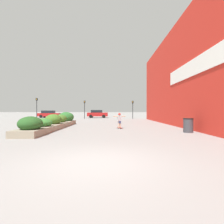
{
  "coord_description": "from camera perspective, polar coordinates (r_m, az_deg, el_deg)",
  "views": [
    {
      "loc": [
        0.46,
        -4.95,
        1.49
      ],
      "look_at": [
        0.48,
        14.63,
        1.32
      ],
      "focal_mm": 28.0,
      "sensor_mm": 36.0,
      "label": 1
    }
  ],
  "objects": [
    {
      "name": "ground_plane",
      "position": [
        5.19,
        -5.38,
        -16.18
      ],
      "size": [
        300.0,
        300.0,
        0.0
      ],
      "primitive_type": "plane",
      "color": "gray"
    },
    {
      "name": "building_wall_right",
      "position": [
        16.27,
        23.05,
        12.25
      ],
      "size": [
        0.67,
        30.58,
        9.63
      ],
      "color": "red",
      "rests_on": "ground_plane"
    },
    {
      "name": "planter_box",
      "position": [
        15.4,
        -18.32,
        -3.18
      ],
      "size": [
        1.61,
        10.53,
        1.32
      ],
      "color": "gray",
      "rests_on": "ground_plane"
    },
    {
      "name": "skateboard",
      "position": [
        14.4,
        2.41,
        -5.17
      ],
      "size": [
        0.47,
        0.73,
        0.09
      ],
      "rotation": [
        0.0,
        0.0,
        0.41
      ],
      "color": "maroon",
      "rests_on": "ground_plane"
    },
    {
      "name": "skateboarder",
      "position": [
        14.34,
        2.41,
        -2.21
      ],
      "size": [
        1.05,
        0.51,
        1.2
      ],
      "rotation": [
        0.0,
        0.0,
        0.41
      ],
      "color": "tan",
      "rests_on": "skateboard"
    },
    {
      "name": "trash_bin",
      "position": [
        12.9,
        23.58,
        -4.01
      ],
      "size": [
        0.66,
        0.66,
        0.96
      ],
      "color": "#38383D",
      "rests_on": "ground_plane"
    },
    {
      "name": "car_leftmost",
      "position": [
        38.75,
        18.62,
        -0.5
      ],
      "size": [
        4.11,
        2.01,
        1.58
      ],
      "rotation": [
        0.0,
        0.0,
        -1.57
      ],
      "color": "silver",
      "rests_on": "ground_plane"
    },
    {
      "name": "car_center_left",
      "position": [
        38.29,
        -19.94,
        -0.6
      ],
      "size": [
        4.28,
        2.05,
        1.48
      ],
      "rotation": [
        0.0,
        0.0,
        -1.57
      ],
      "color": "maroon",
      "rests_on": "ground_plane"
    },
    {
      "name": "car_center_right",
      "position": [
        35.42,
        -4.84,
        -0.58
      ],
      "size": [
        4.1,
        1.84,
        1.58
      ],
      "rotation": [
        0.0,
        0.0,
        -1.57
      ],
      "color": "maroon",
      "rests_on": "ground_plane"
    },
    {
      "name": "traffic_light_left",
      "position": [
        32.1,
        -9.0,
        1.85
      ],
      "size": [
        0.28,
        0.3,
        3.28
      ],
      "color": "black",
      "rests_on": "ground_plane"
    },
    {
      "name": "traffic_light_right",
      "position": [
        31.95,
        6.74,
        1.83
      ],
      "size": [
        0.28,
        0.3,
        3.25
      ],
      "color": "black",
      "rests_on": "ground_plane"
    },
    {
      "name": "traffic_light_far_left",
      "position": [
        33.68,
        -23.43,
        2.19
      ],
      "size": [
        0.28,
        0.3,
        3.7
      ],
      "color": "black",
      "rests_on": "ground_plane"
    }
  ]
}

